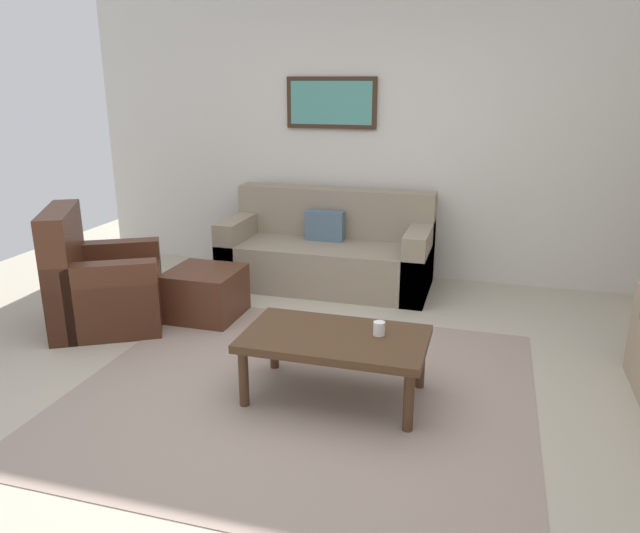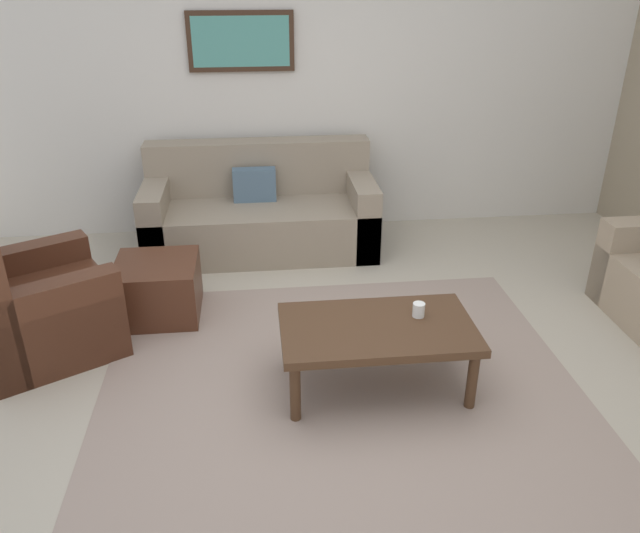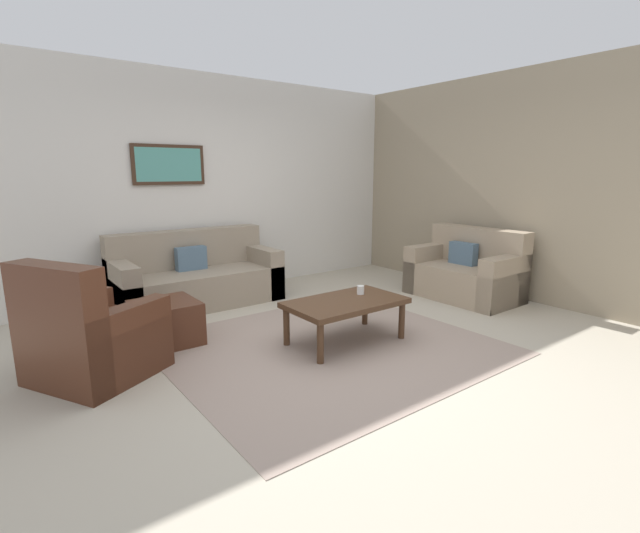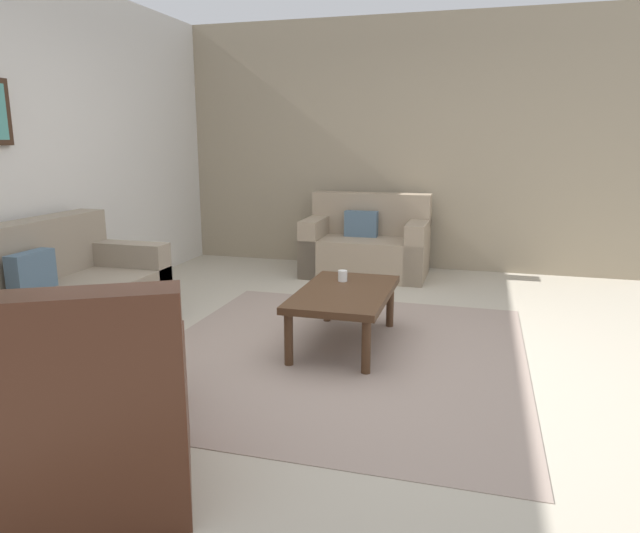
% 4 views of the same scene
% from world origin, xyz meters
% --- Properties ---
extents(ground_plane, '(8.00, 8.00, 0.00)m').
position_xyz_m(ground_plane, '(0.00, 0.00, 0.00)').
color(ground_plane, '#B2A893').
extents(rear_partition, '(6.00, 0.12, 2.80)m').
position_xyz_m(rear_partition, '(0.00, 2.60, 1.40)').
color(rear_partition, silver).
rests_on(rear_partition, ground_plane).
extents(area_rug, '(2.81, 2.55, 0.01)m').
position_xyz_m(area_rug, '(0.00, 0.00, 0.00)').
color(area_rug, gray).
rests_on(area_rug, ground_plane).
extents(couch_main, '(1.92, 0.86, 0.88)m').
position_xyz_m(couch_main, '(-0.41, 2.12, 0.30)').
color(couch_main, gray).
rests_on(couch_main, ground_plane).
extents(armchair_leather, '(1.09, 1.09, 0.95)m').
position_xyz_m(armchair_leather, '(-1.88, 0.59, 0.31)').
color(armchair_leather, '#4C2819').
rests_on(armchair_leather, ground_plane).
extents(ottoman, '(0.56, 0.56, 0.40)m').
position_xyz_m(ottoman, '(-1.15, 0.99, 0.20)').
color(ottoman, '#4C2819').
rests_on(ottoman, ground_plane).
extents(coffee_table, '(1.10, 0.64, 0.41)m').
position_xyz_m(coffee_table, '(0.21, 0.00, 0.36)').
color(coffee_table, '#472D1C').
rests_on(coffee_table, ground_plane).
extents(cup, '(0.07, 0.07, 0.08)m').
position_xyz_m(cup, '(0.46, 0.08, 0.45)').
color(cup, white).
rests_on(cup, coffee_table).
extents(framed_artwork, '(0.88, 0.04, 0.48)m').
position_xyz_m(framed_artwork, '(-0.50, 2.51, 1.67)').
color(framed_artwork, '#382316').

